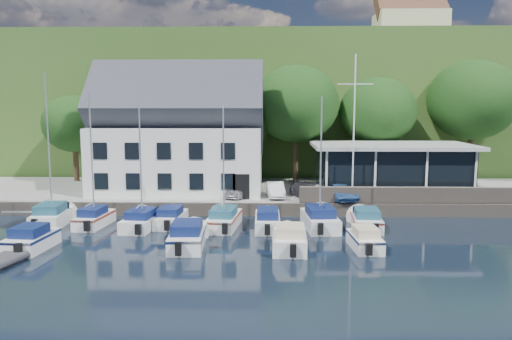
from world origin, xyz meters
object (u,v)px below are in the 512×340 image
Objects in this scene: car_dgrey at (306,190)px; boat_r2_3 at (290,237)px; flagpole at (354,129)px; boat_r1_5 at (268,218)px; boat_r1_2 at (141,167)px; boat_r1_3 at (171,216)px; harbor_building at (179,140)px; boat_r1_6 at (321,160)px; boat_r2_2 at (187,234)px; car_silver at (238,190)px; boat_r1_4 at (224,164)px; car_blue at (340,191)px; car_white at (276,190)px; boat_r1_7 at (366,218)px; boat_r1_0 at (49,157)px; dinghy_1 at (0,260)px; boat_r2_4 at (365,237)px; boat_r1_1 at (92,165)px; boat_r2_0 at (31,237)px; club_pavilion at (391,168)px.

car_dgrey reaches higher than boat_r2_3.
flagpole reaches higher than boat_r1_5.
boat_r1_2 is 4.05m from boat_r1_3.
boat_r1_2 is at bearing -95.89° from harbor_building.
harbor_building is 14.82m from flagpole.
flagpole is 1.18× the size of boat_r1_6.
boat_r2_2 is at bearing -41.23° from boat_r1_2.
car_silver reaches higher than boat_r1_5.
boat_r1_2 is 5.56m from boat_r1_4.
car_white is at bearing 156.56° from car_blue.
car_white is 11.25m from boat_r2_3.
boat_r2_3 is at bearing -56.12° from car_silver.
boat_r1_7 is 1.12× the size of boat_r2_3.
boat_r1_7 is at bearing -5.51° from boat_r1_0.
boat_r1_3 is 1.96× the size of dinghy_1.
boat_r1_6 is at bearing -125.78° from car_blue.
flagpole is (0.84, -0.46, 4.92)m from car_blue.
boat_r1_1 is at bearing 160.19° from boat_r2_4.
harbor_building is 3.90× the size of car_white.
car_blue is 21.53m from boat_r1_0.
boat_r1_0 is 1.14× the size of boat_r1_2.
boat_r1_5 is at bearing 4.57° from boat_r1_1.
boat_r2_0 is at bearing -81.96° from boat_r1_0.
boat_r1_2 is at bearing -171.08° from car_dgrey.
car_white is at bearing 15.01° from boat_r1_0.
boat_r2_2 is at bearing -150.21° from car_blue.
dinghy_1 is (-11.03, -8.53, -4.07)m from boat_r1_4.
boat_r2_4 is at bearing -95.76° from car_dgrey.
harbor_building is 3.85× the size of car_blue.
boat_r2_0 is at bearing -165.41° from car_dgrey.
boat_r1_4 reaches higher than boat_r2_4.
boat_r2_4 is at bearing -23.26° from boat_r1_4.
harbor_building is 16.41m from boat_r2_0.
flagpole is 19.24m from boat_r1_1.
boat_r2_0 is at bearing -164.65° from car_blue.
club_pavilion is at bearing 0.02° from car_dgrey.
boat_r1_0 is 1.09× the size of boat_r1_4.
boat_r2_4 is at bearing -9.74° from boat_r1_1.
dinghy_1 is (-20.76, -8.59, -0.38)m from boat_r1_7.
boat_r2_3 reaches higher than boat_r2_0.
car_blue is at bearing 62.40° from boat_r1_6.
boat_r2_2 is at bearing 177.40° from boat_r2_3.
flagpole reaches higher than club_pavilion.
boat_r1_4 reaches higher than boat_r1_3.
boat_r1_2 is at bearing -169.87° from boat_r1_4.
boat_r2_2 reaches higher than boat_r2_4.
boat_r1_4 is (-9.53, -4.64, -2.17)m from flagpole.
flagpole is at bearing 45.48° from dinghy_1.
boat_r1_1 is at bearing 178.63° from boat_r1_2.
car_silver is 9.23m from boat_r1_2.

